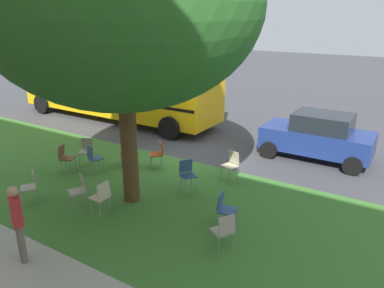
# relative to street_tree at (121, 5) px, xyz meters

# --- Properties ---
(ground) EXTENTS (80.00, 80.00, 0.00)m
(ground) POSITION_rel_street_tree_xyz_m (0.61, -3.47, -5.06)
(ground) COLOR #424247
(grass_verge) EXTENTS (48.00, 6.00, 0.01)m
(grass_verge) POSITION_rel_street_tree_xyz_m (0.61, -0.27, -5.06)
(grass_verge) COLOR #3D752D
(grass_verge) RESTS_ON ground
(street_tree) EXTENTS (6.72, 6.72, 7.56)m
(street_tree) POSITION_rel_street_tree_xyz_m (0.00, 0.00, 0.00)
(street_tree) COLOR brown
(street_tree) RESTS_ON ground
(chair_0) EXTENTS (0.54, 0.55, 0.88)m
(chair_0) POSITION_rel_street_tree_xyz_m (2.32, -0.84, -4.54)
(chair_0) COLOR #335184
(chair_0) RESTS_ON ground
(chair_1) EXTENTS (0.59, 0.59, 0.88)m
(chair_1) POSITION_rel_street_tree_xyz_m (0.80, -2.29, -4.54)
(chair_1) COLOR #C64C1E
(chair_1) RESTS_ON ground
(chair_2) EXTENTS (0.56, 0.55, 0.88)m
(chair_2) POSITION_rel_street_tree_xyz_m (3.13, -0.39, -4.54)
(chair_2) COLOR brown
(chair_2) RESTS_ON ground
(chair_3) EXTENTS (0.58, 0.58, 0.88)m
(chair_3) POSITION_rel_street_tree_xyz_m (2.18, 1.55, -4.54)
(chair_3) COLOR #ADA393
(chair_3) RESTS_ON ground
(chair_4) EXTENTS (0.57, 0.57, 0.88)m
(chair_4) POSITION_rel_street_tree_xyz_m (-3.25, 0.77, -4.54)
(chair_4) COLOR #ADA393
(chair_4) RESTS_ON ground
(chair_5) EXTENTS (0.43, 0.43, 0.88)m
(chair_5) POSITION_rel_street_tree_xyz_m (0.12, 1.00, -4.54)
(chair_5) COLOR beige
(chair_5) RESTS_ON ground
(chair_6) EXTENTS (0.58, 0.58, 0.88)m
(chair_6) POSITION_rel_street_tree_xyz_m (-0.94, -1.37, -4.54)
(chair_6) COLOR #335184
(chair_6) RESTS_ON ground
(chair_7) EXTENTS (0.56, 0.57, 0.88)m
(chair_7) POSITION_rel_street_tree_xyz_m (0.90, 1.03, -4.54)
(chair_7) COLOR #ADA393
(chair_7) RESTS_ON ground
(chair_8) EXTENTS (0.49, 0.48, 0.88)m
(chair_8) POSITION_rel_street_tree_xyz_m (-2.81, -0.10, -4.54)
(chair_8) COLOR #335184
(chair_8) RESTS_ON ground
(chair_9) EXTENTS (0.52, 0.53, 0.88)m
(chair_9) POSITION_rel_street_tree_xyz_m (-1.70, -2.69, -4.54)
(chair_9) COLOR beige
(chair_9) RESTS_ON ground
(chair_10) EXTENTS (0.53, 0.54, 0.88)m
(chair_10) POSITION_rel_street_tree_xyz_m (1.79, -1.92, -4.54)
(chair_10) COLOR brown
(chair_10) RESTS_ON ground
(chair_11) EXTENTS (0.55, 0.55, 0.88)m
(chair_11) POSITION_rel_street_tree_xyz_m (3.04, -1.22, -4.54)
(chair_11) COLOR #ADA393
(chair_11) RESTS_ON ground
(parked_car) EXTENTS (3.70, 1.92, 1.65)m
(parked_car) POSITION_rel_street_tree_xyz_m (-3.48, -5.84, -4.22)
(parked_car) COLOR navy
(parked_car) RESTS_ON ground
(school_bus) EXTENTS (10.40, 2.80, 2.88)m
(school_bus) POSITION_rel_street_tree_xyz_m (6.15, -6.10, -3.30)
(school_bus) COLOR yellow
(school_bus) RESTS_ON ground
(pedestrian_1) EXTENTS (0.41, 0.34, 1.69)m
(pedestrian_1) POSITION_rel_street_tree_xyz_m (0.12, 3.29, -4.13)
(pedestrian_1) COLOR #726659
(pedestrian_1) RESTS_ON ground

